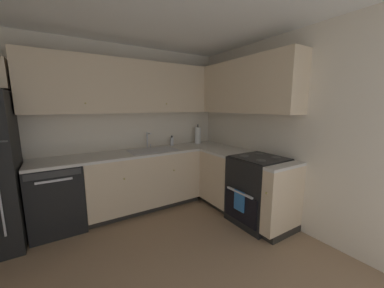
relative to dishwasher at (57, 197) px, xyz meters
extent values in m
cube|color=#937556|center=(0.73, -1.48, -0.44)|extent=(3.69, 3.57, 0.02)
cube|color=beige|center=(0.73, 0.33, 0.80)|extent=(3.79, 0.05, 2.45)
cube|color=beige|center=(2.60, -1.48, 0.80)|extent=(0.05, 3.67, 2.45)
cylinder|color=silver|center=(-0.45, -0.43, 0.18)|extent=(0.02, 0.02, 0.67)
cube|color=black|center=(0.00, 0.00, 0.00)|extent=(0.60, 0.60, 0.86)
cube|color=#333333|center=(0.00, -0.30, 0.38)|extent=(0.55, 0.01, 0.07)
cube|color=silver|center=(0.00, -0.32, 0.31)|extent=(0.36, 0.02, 0.02)
cube|color=beige|center=(1.14, 0.00, 0.04)|extent=(1.67, 0.60, 0.77)
cube|color=black|center=(1.14, 0.03, -0.38)|extent=(1.67, 0.54, 0.09)
sphere|color=tan|center=(0.77, -0.31, 0.19)|extent=(0.02, 0.02, 0.02)
sphere|color=tan|center=(1.51, -0.31, 0.19)|extent=(0.02, 0.02, 0.02)
cube|color=beige|center=(1.14, 0.00, 0.44)|extent=(2.87, 0.60, 0.03)
cube|color=beige|center=(2.27, -0.61, 0.04)|extent=(0.60, 0.61, 0.77)
cube|color=black|center=(2.30, -0.61, -0.38)|extent=(0.54, 0.61, 0.09)
cube|color=beige|center=(2.27, -1.62, 0.04)|extent=(0.60, 0.15, 0.77)
cube|color=black|center=(2.30, -1.62, -0.38)|extent=(0.54, 0.15, 0.09)
sphere|color=tan|center=(1.96, -1.62, 0.19)|extent=(0.02, 0.02, 0.02)
cube|color=beige|center=(2.27, -0.61, 0.44)|extent=(0.60, 0.61, 0.03)
cube|color=beige|center=(2.27, -1.62, 0.44)|extent=(0.60, 0.15, 0.03)
cube|color=black|center=(2.29, -1.23, 0.02)|extent=(0.64, 0.62, 0.89)
cube|color=black|center=(1.97, -1.23, -0.14)|extent=(0.02, 0.55, 0.37)
cube|color=silver|center=(1.94, -1.23, 0.06)|extent=(0.02, 0.43, 0.02)
cube|color=black|center=(2.29, -1.23, 0.47)|extent=(0.59, 0.60, 0.01)
cube|color=black|center=(2.60, -1.23, 0.54)|extent=(0.03, 0.60, 0.15)
cylinder|color=#4C4C4C|center=(2.15, -1.37, 0.48)|extent=(0.11, 0.11, 0.01)
cylinder|color=#4C4C4C|center=(2.15, -1.10, 0.48)|extent=(0.11, 0.11, 0.01)
cylinder|color=#4C4C4C|center=(2.43, -1.37, 0.48)|extent=(0.11, 0.11, 0.01)
cylinder|color=#4C4C4C|center=(2.43, -1.10, 0.48)|extent=(0.11, 0.11, 0.01)
cube|color=#2D6BB2|center=(1.94, -1.24, -0.05)|extent=(0.02, 0.17, 0.26)
cube|color=beige|center=(0.98, 0.14, 1.40)|extent=(2.55, 0.32, 0.74)
sphere|color=tan|center=(0.41, -0.03, 1.16)|extent=(0.02, 0.02, 0.02)
sphere|color=tan|center=(1.54, -0.03, 1.16)|extent=(0.02, 0.02, 0.02)
cube|color=beige|center=(2.41, -0.67, 1.40)|extent=(0.32, 1.94, 0.74)
cube|color=#B7B7BC|center=(1.30, -0.03, 0.47)|extent=(0.70, 0.40, 0.01)
cube|color=gray|center=(1.30, -0.03, 0.42)|extent=(0.64, 0.36, 0.09)
cube|color=#99999E|center=(1.30, -0.03, 0.43)|extent=(0.02, 0.35, 0.06)
cylinder|color=silver|center=(1.30, 0.20, 0.59)|extent=(0.02, 0.02, 0.26)
cylinder|color=silver|center=(1.30, 0.13, 0.71)|extent=(0.02, 0.15, 0.02)
cylinder|color=silver|center=(1.35, 0.20, 0.49)|extent=(0.02, 0.02, 0.06)
cylinder|color=silver|center=(1.73, 0.18, 0.53)|extent=(0.06, 0.06, 0.14)
cylinder|color=#262626|center=(1.73, 0.18, 0.62)|extent=(0.03, 0.03, 0.03)
cylinder|color=white|center=(2.24, 0.16, 0.61)|extent=(0.11, 0.11, 0.29)
cylinder|color=#3F3F3F|center=(2.24, 0.16, 0.63)|extent=(0.02, 0.02, 0.35)
camera|label=1|loc=(0.06, -3.12, 1.13)|focal=20.51mm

